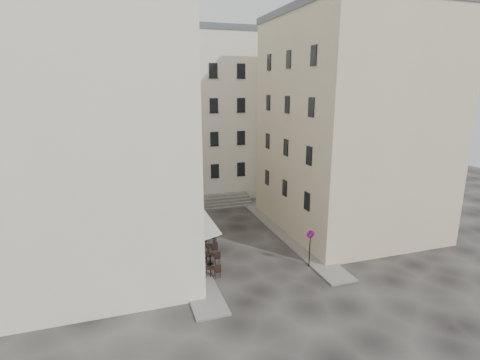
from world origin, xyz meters
name	(u,v)px	position (x,y,z in m)	size (l,w,h in m)	color
ground	(249,255)	(0.00, 0.00, 0.00)	(90.00, 90.00, 0.00)	black
sidewalk_left	(181,242)	(-4.50, 4.00, 0.06)	(2.00, 22.00, 0.12)	slate
sidewalk_right	(286,233)	(4.50, 3.00, 0.06)	(2.00, 18.00, 0.12)	slate
building_left	(90,119)	(-10.50, 3.00, 10.31)	(12.20, 16.20, 20.60)	beige
building_right	(350,123)	(10.50, 3.50, 9.31)	(12.20, 14.20, 18.60)	beige
building_back	(186,114)	(-1.00, 19.00, 9.31)	(18.20, 10.20, 18.60)	beige
cafe_storefront	(189,234)	(-4.32, 1.00, 1.88)	(1.74, 7.30, 3.50)	#420D09
stone_steps	(210,203)	(0.00, 12.57, 0.40)	(9.00, 3.15, 0.80)	slate
bollard_near	(210,261)	(-3.25, -1.00, 0.53)	(0.12, 0.12, 0.98)	black
bollard_mid	(200,242)	(-3.25, 2.50, 0.53)	(0.12, 0.12, 0.98)	black
bollard_far	(191,226)	(-3.25, 6.00, 0.53)	(0.12, 0.12, 0.98)	black
no_parking_sign	(310,241)	(3.47, -3.02, 1.96)	(0.63, 0.10, 2.77)	black
bistro_table_a	(210,271)	(-3.60, -2.48, 0.48)	(1.33, 0.62, 0.94)	black
bistro_table_b	(210,258)	(-3.14, -0.58, 0.49)	(1.36, 0.64, 0.96)	black
bistro_table_c	(208,249)	(-2.94, 1.01, 0.51)	(1.41, 0.66, 0.99)	black
bistro_table_d	(205,237)	(-2.60, 3.52, 0.45)	(1.25, 0.59, 0.88)	black
bistro_table_e	(192,231)	(-3.38, 5.15, 0.43)	(1.20, 0.56, 0.85)	black
pedestrian	(215,240)	(-2.19, 1.77, 0.79)	(0.58, 0.38, 1.59)	black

